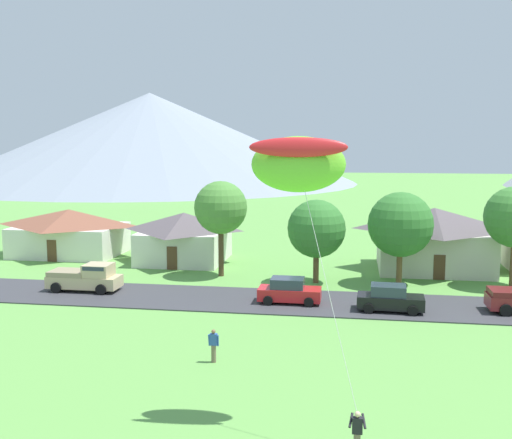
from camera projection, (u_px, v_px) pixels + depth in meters
The scene contains 14 objects.
road_strip at pixel (311, 303), 41.26m from camera, with size 160.00×6.65×0.08m, color #38383D.
mountain_central_ridge at pixel (146, 146), 160.39m from camera, with size 89.40×89.40×19.19m, color gray.
mountain_far_east_ridge at pixel (151, 138), 160.32m from camera, with size 108.04×108.04×23.32m, color gray.
house_leftmost at pixel (184, 236), 55.44m from camera, with size 7.88×8.31×4.45m.
house_left_center at pixel (434, 238), 51.64m from camera, with size 9.84×8.37×5.29m.
house_rightmost at pixel (69, 231), 58.63m from camera, with size 10.44×7.78×4.38m.
tree_left_of_center at pixel (316, 229), 46.64m from camera, with size 4.47×4.47×6.46m.
tree_center at pixel (401, 225), 46.18m from camera, with size 4.94×4.94×7.08m.
tree_right_of_center at pixel (221, 208), 48.87m from camera, with size 4.26×4.26×7.73m.
parked_car_red_west_end at pixel (289, 291), 41.03m from camera, with size 4.21×2.10×1.68m.
parked_car_black_mid_west at pixel (390, 299), 39.05m from camera, with size 4.27×2.22×1.68m.
pickup_truck_sand_east_side at pixel (86, 277), 44.31m from camera, with size 5.21×2.33×1.99m.
kite_flyer_with_kite at pixel (299, 165), 23.03m from camera, with size 4.53×4.04×11.19m.
watcher_person at pixel (214, 345), 30.15m from camera, with size 0.56×0.24×1.68m.
Camera 1 is at (2.67, -13.08, 10.90)m, focal length 42.85 mm.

